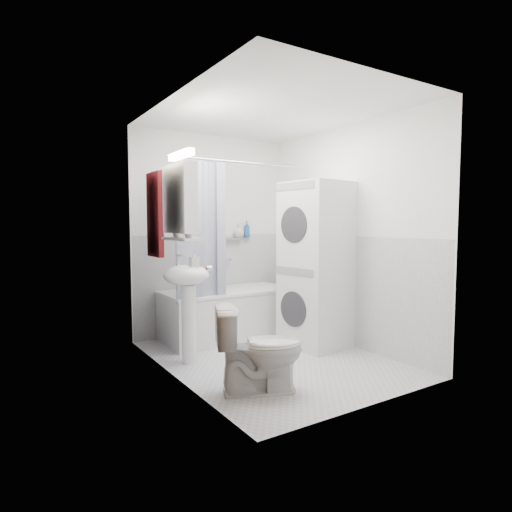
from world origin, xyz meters
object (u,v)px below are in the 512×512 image
washer_dryer (317,265)px  toilet (259,349)px  sink (187,290)px  bathtub (227,311)px

washer_dryer → toilet: (-1.23, -0.76, -0.55)m
toilet → washer_dryer: bearing=-34.9°
sink → washer_dryer: (1.43, -0.20, 0.19)m
sink → washer_dryer: bearing=-7.9°
bathtub → sink: size_ratio=1.43×
bathtub → toilet: size_ratio=2.15×
sink → washer_dryer: 1.46m
bathtub → washer_dryer: (0.67, -0.80, 0.58)m
washer_dryer → bathtub: bearing=123.7°
sink → toilet: bearing=-78.4°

